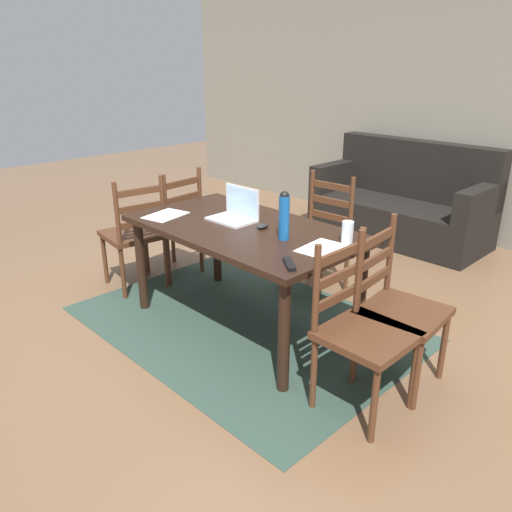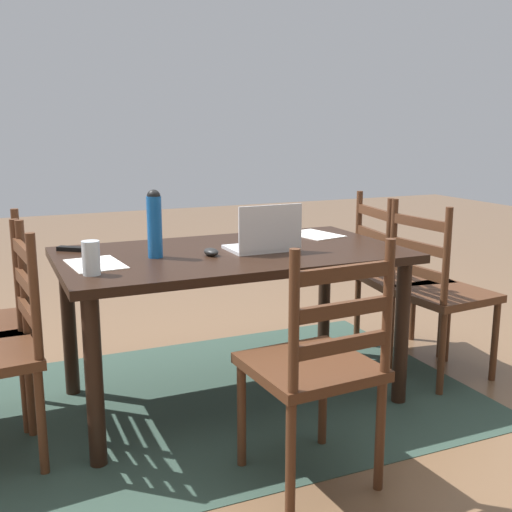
% 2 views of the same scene
% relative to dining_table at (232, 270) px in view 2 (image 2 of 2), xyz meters
% --- Properties ---
extents(ground_plane, '(14.00, 14.00, 0.00)m').
position_rel_dining_table_xyz_m(ground_plane, '(0.00, 0.00, -0.65)').
color(ground_plane, brown).
extents(area_rug, '(2.32, 1.67, 0.01)m').
position_rel_dining_table_xyz_m(area_rug, '(0.00, 0.00, -0.65)').
color(area_rug, '#2D4238').
rests_on(area_rug, ground).
extents(dining_table, '(1.61, 0.90, 0.74)m').
position_rel_dining_table_xyz_m(dining_table, '(0.00, 0.00, 0.00)').
color(dining_table, black).
rests_on(dining_table, ground).
extents(chair_far_head, '(0.47, 0.47, 0.95)m').
position_rel_dining_table_xyz_m(chair_far_head, '(-0.00, 0.82, -0.19)').
color(chair_far_head, '#4C2B19').
rests_on(chair_far_head, ground).
extents(chair_left_near, '(0.50, 0.50, 0.95)m').
position_rel_dining_table_xyz_m(chair_left_near, '(-1.09, -0.19, -0.19)').
color(chair_left_near, '#4C2B19').
rests_on(chair_left_near, ground).
extents(chair_left_far, '(0.48, 0.48, 0.95)m').
position_rel_dining_table_xyz_m(chair_left_far, '(-1.09, 0.18, -0.19)').
color(chair_left_far, '#4C2B19').
rests_on(chair_left_far, ground).
extents(laptop, '(0.32, 0.23, 0.23)m').
position_rel_dining_table_xyz_m(laptop, '(-0.14, 0.07, 0.15)').
color(laptop, silver).
rests_on(laptop, dining_table).
extents(water_bottle, '(0.07, 0.07, 0.31)m').
position_rel_dining_table_xyz_m(water_bottle, '(0.37, 0.00, 0.25)').
color(water_bottle, '#145199').
rests_on(water_bottle, dining_table).
extents(drinking_glass, '(0.07, 0.07, 0.14)m').
position_rel_dining_table_xyz_m(drinking_glass, '(0.69, 0.22, 0.16)').
color(drinking_glass, silver).
rests_on(drinking_glass, dining_table).
extents(computer_mouse, '(0.07, 0.10, 0.03)m').
position_rel_dining_table_xyz_m(computer_mouse, '(0.13, 0.06, 0.11)').
color(computer_mouse, black).
rests_on(computer_mouse, dining_table).
extents(tv_remote, '(0.16, 0.14, 0.02)m').
position_rel_dining_table_xyz_m(tv_remote, '(0.68, -0.30, 0.10)').
color(tv_remote, black).
rests_on(tv_remote, dining_table).
extents(paper_stack_left, '(0.24, 0.31, 0.00)m').
position_rel_dining_table_xyz_m(paper_stack_left, '(0.64, 0.04, 0.09)').
color(paper_stack_left, white).
rests_on(paper_stack_left, dining_table).
extents(paper_stack_right, '(0.27, 0.34, 0.00)m').
position_rel_dining_table_xyz_m(paper_stack_right, '(-0.57, -0.23, 0.09)').
color(paper_stack_right, white).
rests_on(paper_stack_right, dining_table).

